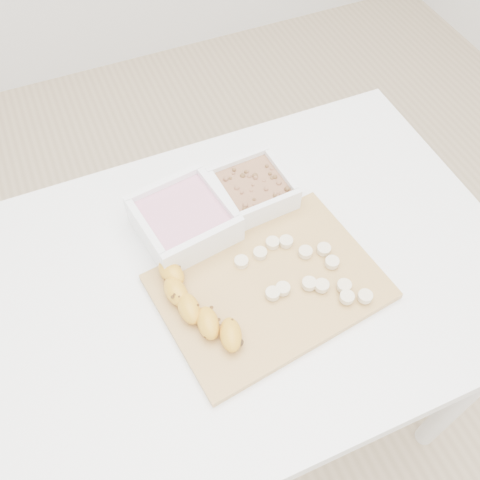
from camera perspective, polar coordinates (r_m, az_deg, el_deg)
name	(u,v)px	position (r m, az deg, el deg)	size (l,w,h in m)	color
ground	(244,404)	(1.67, 0.42, -17.12)	(3.50, 3.50, 0.00)	#C6AD89
table	(246,297)	(1.07, 0.64, -6.05)	(1.00, 0.70, 0.75)	white
bowl_yogurt	(184,220)	(1.01, -5.99, 2.10)	(0.19, 0.19, 0.08)	white
bowl_granola	(253,190)	(1.06, 1.34, 5.31)	(0.15, 0.15, 0.07)	white
cutting_board	(269,287)	(0.96, 3.13, -4.99)	(0.39, 0.28, 0.01)	tan
banana	(198,307)	(0.92, -4.45, -7.11)	(0.06, 0.21, 0.04)	gold
banana_slices	(304,270)	(0.97, 6.85, -3.24)	(0.19, 0.19, 0.02)	beige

